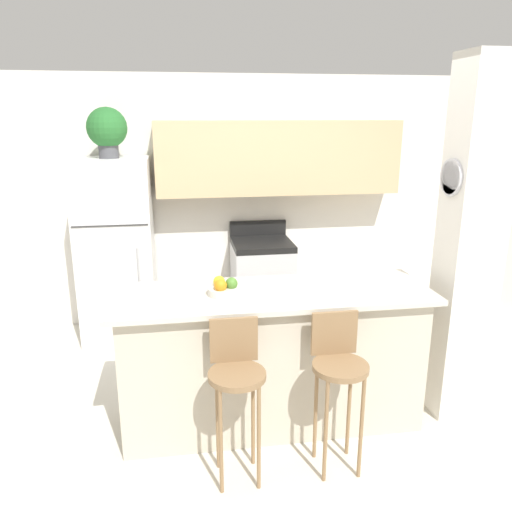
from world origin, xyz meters
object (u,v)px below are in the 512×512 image
Objects in this scene: stove_range at (262,283)px; trash_bin at (179,322)px; potted_plant_on_fridge at (107,129)px; fruit_bowl at (224,288)px; bar_stool_right at (338,369)px; refrigerator at (117,251)px; bar_stool_left at (236,377)px.

trash_bin is at bearing -163.26° from stove_range.
potted_plant_on_fridge reaches higher than fruit_bowl.
refrigerator is at bearing 124.73° from bar_stool_right.
fruit_bowl is (0.89, -1.69, -0.98)m from potted_plant_on_fridge.
fruit_bowl reaches higher than bar_stool_right.
refrigerator is 1.50m from stove_range.
potted_plant_on_fridge is at bearing 117.59° from fruit_bowl.
potted_plant_on_fridge is 2.06× the size of fruit_bowl.
potted_plant_on_fridge is (-1.53, 2.20, 1.36)m from bar_stool_right.
fruit_bowl is at bearing -107.74° from stove_range.
stove_range is 2.25m from bar_stool_right.
refrigerator is 2.39m from bar_stool_left.
stove_range is 2.32m from bar_stool_left.
stove_range is at bearing 1.57° from refrigerator.
bar_stool_left is 2.07m from trash_bin.
bar_stool_right is 2.25m from trash_bin.
fruit_bowl is (0.89, -1.69, 0.16)m from refrigerator.
fruit_bowl reaches higher than bar_stool_left.
stove_range is 1.07× the size of bar_stool_left.
bar_stool_left is 0.64m from fruit_bowl.
trash_bin is at bearing 115.76° from bar_stool_right.
bar_stool_right is at bearing -38.43° from fruit_bowl.
bar_stool_right is at bearing -64.24° from trash_bin.
potted_plant_on_fridge is at bearing -178.44° from stove_range.
stove_range is at bearing 92.25° from bar_stool_right.
bar_stool_left is 2.63× the size of trash_bin.
refrigerator is 7.98× the size of fruit_bowl.
stove_range is 1.91m from fruit_bowl.
trash_bin is (0.57, -0.22, -1.84)m from potted_plant_on_fridge.
bar_stool_left is 1.00× the size of bar_stool_right.
bar_stool_right is 3.01m from potted_plant_on_fridge.
stove_range is 1.07× the size of bar_stool_right.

